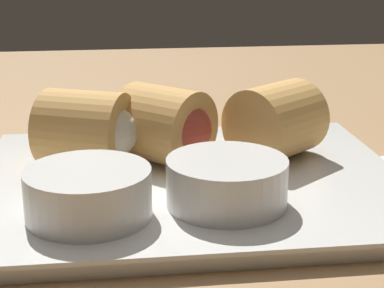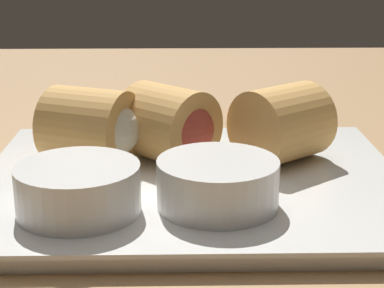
% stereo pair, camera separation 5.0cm
% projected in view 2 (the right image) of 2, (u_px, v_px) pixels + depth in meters
% --- Properties ---
extents(table_surface, '(1.80, 1.40, 0.02)m').
position_uv_depth(table_surface, '(154.00, 205.00, 0.51)').
color(table_surface, '#A87F54').
rests_on(table_surface, ground).
extents(serving_plate, '(0.33, 0.26, 0.01)m').
position_uv_depth(serving_plate, '(192.00, 183.00, 0.51)').
color(serving_plate, silver).
rests_on(serving_plate, table_surface).
extents(roll_front_left, '(0.09, 0.09, 0.06)m').
position_uv_depth(roll_front_left, '(286.00, 123.00, 0.53)').
color(roll_front_left, '#DBA356').
rests_on(roll_front_left, serving_plate).
extents(roll_front_right, '(0.09, 0.09, 0.06)m').
position_uv_depth(roll_front_right, '(172.00, 125.00, 0.52)').
color(roll_front_right, '#DBA356').
rests_on(roll_front_right, serving_plate).
extents(roll_back_left, '(0.08, 0.08, 0.06)m').
position_uv_depth(roll_back_left, '(95.00, 127.00, 0.52)').
color(roll_back_left, '#DBA356').
rests_on(roll_back_left, serving_plate).
extents(dipping_bowl_near, '(0.08, 0.08, 0.03)m').
position_uv_depth(dipping_bowl_near, '(218.00, 181.00, 0.44)').
color(dipping_bowl_near, silver).
rests_on(dipping_bowl_near, serving_plate).
extents(dipping_bowl_far, '(0.08, 0.08, 0.03)m').
position_uv_depth(dipping_bowl_far, '(78.00, 187.00, 0.43)').
color(dipping_bowl_far, silver).
rests_on(dipping_bowl_far, serving_plate).
extents(spoon, '(0.16, 0.08, 0.01)m').
position_uv_depth(spoon, '(164.00, 121.00, 0.68)').
color(spoon, '#B2B2B7').
rests_on(spoon, table_surface).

